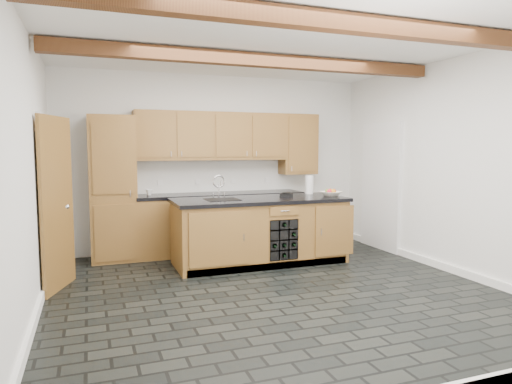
# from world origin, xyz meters

# --- Properties ---
(ground) EXTENTS (5.00, 5.00, 0.00)m
(ground) POSITION_xyz_m (0.00, 0.00, 0.00)
(ground) COLOR black
(ground) RESTS_ON ground
(room_shell) EXTENTS (5.01, 5.00, 5.00)m
(room_shell) POSITION_xyz_m (-0.09, 0.53, 1.53)
(room_shell) COLOR white
(room_shell) RESTS_ON ground
(back_cabinetry) EXTENTS (3.65, 0.62, 2.20)m
(back_cabinetry) POSITION_xyz_m (-0.38, 2.24, 0.98)
(back_cabinetry) COLOR olive
(back_cabinetry) RESTS_ON ground
(island) EXTENTS (2.48, 0.96, 0.93)m
(island) POSITION_xyz_m (0.31, 1.28, 0.46)
(island) COLOR olive
(island) RESTS_ON ground
(faucet) EXTENTS (0.45, 0.40, 0.34)m
(faucet) POSITION_xyz_m (-0.25, 1.33, 0.96)
(faucet) COLOR black
(faucet) RESTS_ON island
(kitchen_scale) EXTENTS (0.22, 0.18, 0.06)m
(kitchen_scale) POSITION_xyz_m (0.74, 1.37, 0.96)
(kitchen_scale) COLOR black
(kitchen_scale) RESTS_ON island
(fruit_bowl) EXTENTS (0.36, 0.36, 0.07)m
(fruit_bowl) POSITION_xyz_m (1.38, 1.19, 0.97)
(fruit_bowl) COLOR white
(fruit_bowl) RESTS_ON island
(fruit_cluster) EXTENTS (0.16, 0.17, 0.07)m
(fruit_cluster) POSITION_xyz_m (1.38, 1.19, 1.00)
(fruit_cluster) COLOR red
(fruit_cluster) RESTS_ON fruit_bowl
(paper_towel) EXTENTS (0.12, 0.12, 0.29)m
(paper_towel) POSITION_xyz_m (1.23, 1.60, 1.07)
(paper_towel) COLOR white
(paper_towel) RESTS_ON island
(mug) EXTENTS (0.13, 0.13, 0.09)m
(mug) POSITION_xyz_m (-1.13, 2.25, 0.98)
(mug) COLOR white
(mug) RESTS_ON back_cabinetry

